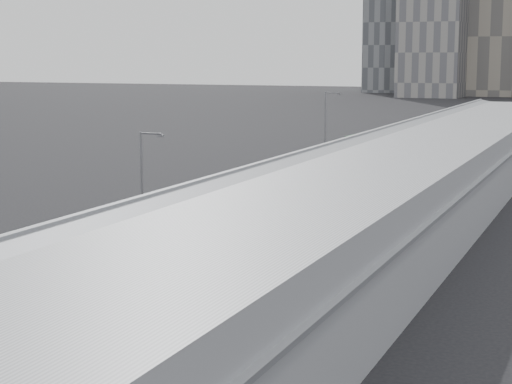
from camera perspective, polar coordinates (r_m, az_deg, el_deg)
The scene contains 18 objects.
sidewalk at distance 70.29m, azimuth 6.40°, elevation -2.51°, with size 10.00×170.00×0.12m, color gray.
lane_line at distance 73.93m, azimuth -1.42°, elevation -1.93°, with size 0.12×160.00×0.02m, color gold.
depot at distance 68.67m, azimuth 9.64°, elevation 0.07°, with size 12.45×160.40×7.20m.
bus_1 at distance 42.92m, azimuth -16.30°, elevation -8.17°, with size 3.71×13.00×3.75m.
bus_2 at distance 54.88m, azimuth -6.09°, elevation -4.09°, with size 3.93×13.30×3.83m.
bus_3 at distance 65.21m, azimuth -1.57°, elevation -2.01°, with size 3.78×12.93×3.72m.
bus_4 at distance 78.00m, azimuth 2.55°, elevation -0.22°, with size 3.59×12.68×3.66m.
bus_5 at distance 93.22m, azimuth 6.45°, elevation 1.23°, with size 3.67×12.69×3.66m.
bus_6 at distance 105.78m, azimuth 8.13°, elevation 2.11°, with size 3.31×12.69×3.67m.
bus_7 at distance 116.98m, azimuth 9.70°, elevation 2.71°, with size 3.14×12.57×3.64m.
tree_1 at distance 50.81m, azimuth -4.09°, elevation -3.26°, with size 1.81×1.81×4.16m.
tree_2 at distance 70.31m, azimuth 3.66°, elevation 0.48°, with size 2.48×2.48×4.88m.
tree_3 at distance 90.94m, azimuth 8.53°, elevation 1.86°, with size 1.51×1.51×3.70m.
tree_4 at distance 116.49m, azimuth 11.63°, elevation 3.81°, with size 2.35×2.35×5.11m.
street_lamp_near at distance 65.17m, azimuth -7.49°, elevation 0.89°, with size 2.04×0.22×8.46m.
street_lamp_far at distance 107.18m, azimuth 4.73°, elevation 4.43°, with size 2.04×0.22×9.79m.
shipping_container at distance 124.07m, azimuth 6.93°, elevation 3.10°, with size 2.57×5.37×2.97m, color #133E1C.
suv at distance 143.18m, azimuth 9.60°, elevation 3.50°, with size 2.34×5.08×1.41m, color black.
Camera 1 is at (28.66, -11.04, 13.93)m, focal length 60.00 mm.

